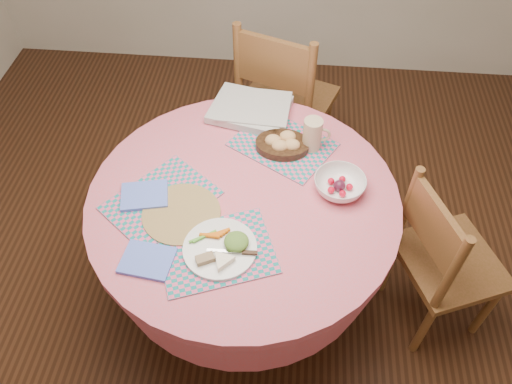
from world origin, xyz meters
TOP-DOWN VIEW (x-y plane):
  - ground at (0.00, 0.00)m, footprint 4.00×4.00m
  - dining_table at (0.00, 0.00)m, footprint 1.24×1.24m
  - chair_right at (0.84, -0.03)m, footprint 0.52×0.53m
  - chair_back at (0.11, 0.89)m, footprint 0.60×0.58m
  - placemat_front at (-0.07, -0.27)m, footprint 0.48×0.42m
  - placemat_left at (-0.32, -0.05)m, footprint 0.48×0.50m
  - placemat_back at (0.14, 0.30)m, footprint 0.50×0.46m
  - wicker_trivet at (-0.22, -0.12)m, footprint 0.30×0.30m
  - napkin_near at (-0.30, -0.33)m, footprint 0.20×0.16m
  - napkin_far at (-0.38, -0.04)m, footprint 0.21×0.18m
  - dinner_plate at (-0.05, -0.27)m, footprint 0.27×0.27m
  - bread_bowl at (0.14, 0.28)m, footprint 0.23×0.23m
  - latte_mug at (0.26, 0.30)m, footprint 0.12×0.08m
  - fruit_bowl at (0.37, 0.07)m, footprint 0.22×0.22m
  - newspaper_stack at (-0.02, 0.50)m, footprint 0.39×0.34m

SIDE VIEW (x-z plane):
  - ground at x=0.00m, z-range 0.00..0.00m
  - chair_right at x=0.84m, z-range 0.02..0.91m
  - chair_back at x=0.11m, z-range 0.02..1.04m
  - dining_table at x=0.00m, z-range 0.18..0.93m
  - placemat_front at x=-0.07m, z-range 0.75..0.76m
  - placemat_left at x=-0.32m, z-range 0.75..0.76m
  - placemat_back at x=0.14m, z-range 0.75..0.76m
  - wicker_trivet at x=-0.22m, z-range 0.75..0.76m
  - napkin_near at x=-0.30m, z-range 0.75..0.76m
  - napkin_far at x=-0.38m, z-range 0.76..0.77m
  - dinner_plate at x=-0.05m, z-range 0.75..0.80m
  - newspaper_stack at x=-0.02m, z-range 0.76..0.80m
  - fruit_bowl at x=0.37m, z-range 0.75..0.81m
  - bread_bowl at x=0.14m, z-range 0.75..0.82m
  - latte_mug at x=0.26m, z-range 0.76..0.90m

